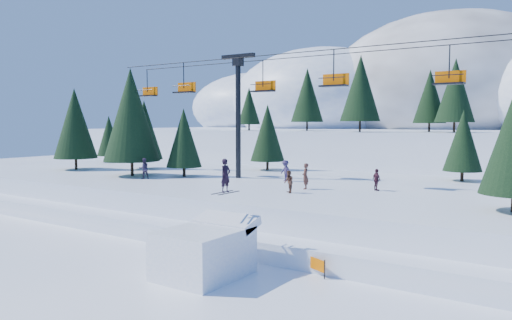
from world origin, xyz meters
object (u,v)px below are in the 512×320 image
Objects in this scene: jump_kicker at (205,250)px; banner_far at (448,280)px; banner_near at (306,260)px; chairlift at (344,93)px.

banner_far is (10.01, 4.02, -0.69)m from jump_kicker.
jump_kicker is 4.90m from banner_near.
jump_kicker is at bearing -137.97° from banner_near.
banner_near is (3.60, 3.25, -0.69)m from jump_kicker.
banner_near is at bearing -173.15° from banner_far.
banner_near is 6.45m from banner_far.
banner_far is (6.40, 0.77, 0.00)m from banner_near.
jump_kicker is 1.95× the size of banner_far.
chairlift is at bearing 130.30° from banner_far.
chairlift is 16.06m from banner_near.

